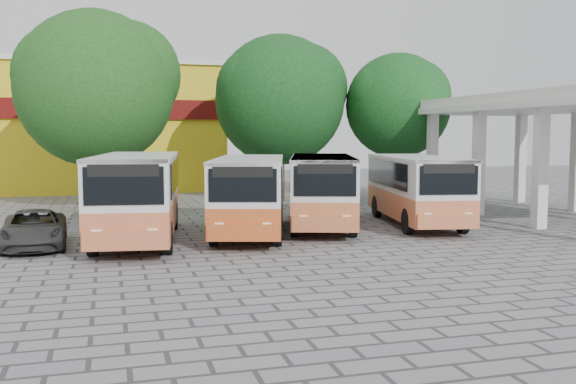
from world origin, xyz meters
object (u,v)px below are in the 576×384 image
object	(u,v)px
bus_centre_right	(322,186)
bus_far_right	(416,185)
bus_centre_left	(250,190)
parked_car	(34,229)
bus_far_left	(138,191)

from	to	relation	value
bus_centre_right	bus_far_right	bearing A→B (deg)	11.72
bus_centre_left	parked_car	distance (m)	7.49
bus_far_right	parked_car	xyz separation A→B (m)	(-14.44, -1.40, -1.01)
bus_far_left	bus_centre_left	size ratio (longest dim) A/B	1.03
bus_far_left	parked_car	distance (m)	3.54
bus_far_left	parked_car	world-z (taller)	bus_far_left
bus_far_left	bus_far_right	world-z (taller)	bus_far_left
bus_far_left	parked_car	size ratio (longest dim) A/B	1.97
bus_centre_left	bus_far_right	world-z (taller)	bus_centre_left
bus_far_right	bus_centre_right	bearing A→B (deg)	-175.14
bus_far_left	bus_centre_right	bearing A→B (deg)	19.04
bus_centre_left	bus_far_right	xyz separation A→B (m)	(7.06, 0.63, -0.02)
bus_far_left	bus_centre_left	distance (m)	4.06
bus_centre_right	parked_car	world-z (taller)	bus_centre_right
bus_centre_left	bus_far_right	bearing A→B (deg)	20.62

